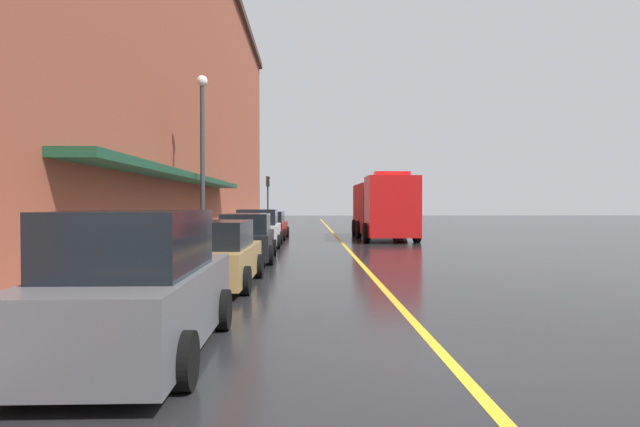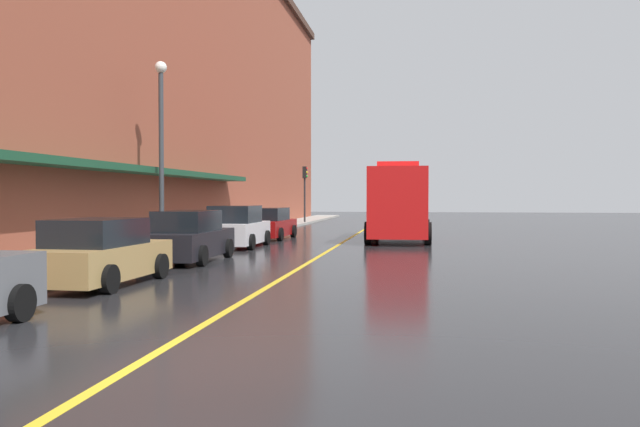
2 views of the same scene
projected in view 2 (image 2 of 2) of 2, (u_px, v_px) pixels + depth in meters
name	position (u px, v px, depth m)	size (l,w,h in m)	color
ground_plane	(351.00, 237.00, 33.07)	(112.00, 112.00, 0.00)	#232326
sidewalk_left	(236.00, 235.00, 34.02)	(2.40, 70.00, 0.15)	#9E9B93
lane_center_stripe	(351.00, 237.00, 33.07)	(0.16, 70.00, 0.01)	gold
brick_building_left	(129.00, 61.00, 33.64)	(9.76, 64.00, 18.58)	brown
parked_car_1	(100.00, 254.00, 15.14)	(2.08, 4.29, 1.58)	#A5844C
parked_car_2	(189.00, 238.00, 20.68)	(2.04, 4.70, 1.65)	black
parked_car_3	(236.00, 228.00, 26.49)	(2.15, 4.24, 1.73)	silver
parked_car_4	(268.00, 224.00, 31.70)	(2.20, 4.62, 1.56)	maroon
fire_truck	(399.00, 204.00, 30.70)	(2.97, 8.25, 3.64)	red
parking_meter_0	(97.00, 234.00, 17.68)	(0.14, 0.18, 1.33)	#4C4C51
parking_meter_1	(155.00, 227.00, 21.56)	(0.14, 0.18, 1.33)	#4C4C51
parking_meter_2	(223.00, 220.00, 28.98)	(0.14, 0.18, 1.33)	#4C4C51
street_lamp_left	(161.00, 135.00, 23.51)	(0.44, 0.44, 6.94)	#33383D
traffic_light_near	(305.00, 183.00, 49.31)	(0.38, 0.36, 4.30)	#232326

